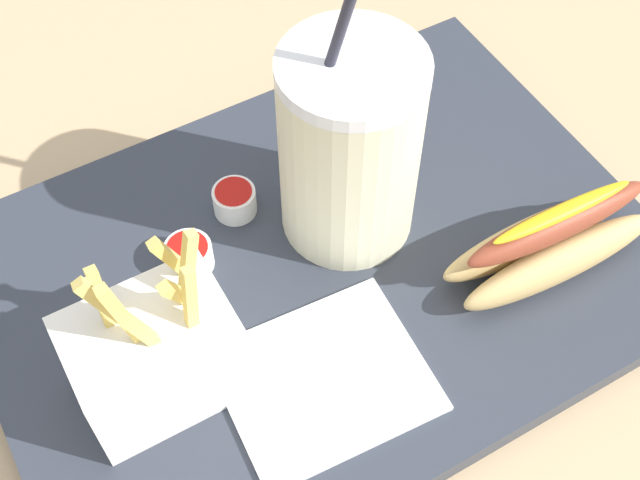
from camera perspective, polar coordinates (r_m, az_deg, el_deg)
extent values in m
cube|color=tan|center=(0.65, 0.00, -3.06)|extent=(2.40, 2.40, 0.02)
cube|color=#2D333D|center=(0.63, 0.00, -2.09)|extent=(0.48, 0.35, 0.02)
cylinder|color=beige|center=(0.59, 1.98, 5.83)|extent=(0.10, 0.10, 0.15)
cylinder|color=white|center=(0.53, 2.23, 11.40)|extent=(0.10, 0.10, 0.01)
cylinder|color=#262633|center=(0.50, 1.79, 15.02)|extent=(0.02, 0.02, 0.09)
cube|color=white|center=(0.55, -10.97, -7.73)|extent=(0.10, 0.07, 0.08)
cube|color=#E5C660|center=(0.49, -12.92, -5.22)|extent=(0.02, 0.01, 0.08)
cube|color=#E5C660|center=(0.51, -8.88, -2.23)|extent=(0.02, 0.02, 0.06)
cube|color=#E5C660|center=(0.49, -13.12, -5.00)|extent=(0.04, 0.02, 0.07)
cube|color=#E5C660|center=(0.51, -9.13, -3.73)|extent=(0.03, 0.02, 0.06)
cube|color=#E5C660|center=(0.51, -14.26, -4.31)|extent=(0.01, 0.02, 0.06)
cube|color=#E5C660|center=(0.51, -13.70, -4.40)|extent=(0.02, 0.02, 0.06)
cube|color=#E5C660|center=(0.52, -9.54, -1.54)|extent=(0.03, 0.01, 0.06)
cube|color=#E5C660|center=(0.51, -14.20, -4.30)|extent=(0.02, 0.01, 0.06)
cube|color=#E5C660|center=(0.50, -8.66, -4.22)|extent=(0.01, 0.01, 0.06)
ellipsoid|color=tan|center=(0.63, 14.37, 0.36)|extent=(0.16, 0.03, 0.04)
ellipsoid|color=tan|center=(0.62, 15.75, -1.38)|extent=(0.16, 0.03, 0.04)
ellipsoid|color=brown|center=(0.60, 15.65, 1.09)|extent=(0.15, 0.03, 0.02)
ellipsoid|color=gold|center=(0.59, 15.93, 1.83)|extent=(0.11, 0.02, 0.01)
cylinder|color=white|center=(0.62, -8.75, -1.06)|extent=(0.03, 0.03, 0.02)
cylinder|color=#B2140F|center=(0.61, -8.84, -0.61)|extent=(0.03, 0.03, 0.01)
cylinder|color=white|center=(0.64, -5.74, 2.63)|extent=(0.03, 0.03, 0.02)
cylinder|color=#B2140F|center=(0.64, -5.80, 3.12)|extent=(0.03, 0.03, 0.01)
cube|color=white|center=(0.57, 0.31, -9.30)|extent=(0.14, 0.12, 0.00)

